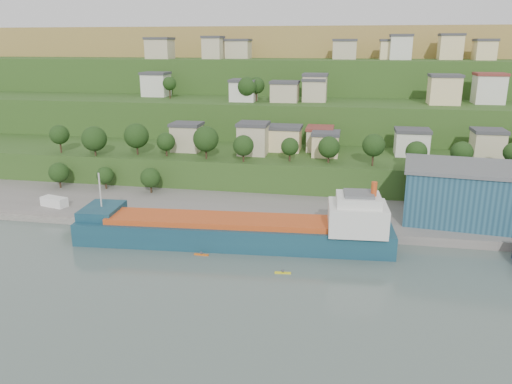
% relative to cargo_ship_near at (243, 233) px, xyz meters
% --- Properties ---
extents(ground, '(500.00, 500.00, 0.00)m').
position_rel_cargo_ship_near_xyz_m(ground, '(3.69, -8.53, -2.73)').
color(ground, '#45544E').
rests_on(ground, ground).
extents(quay, '(220.00, 26.00, 4.00)m').
position_rel_cargo_ship_near_xyz_m(quay, '(23.69, 19.47, -2.73)').
color(quay, slate).
rests_on(quay, ground).
extents(pebble_beach, '(40.00, 18.00, 2.40)m').
position_rel_cargo_ship_near_xyz_m(pebble_beach, '(-51.31, 13.47, -2.73)').
color(pebble_beach, slate).
rests_on(pebble_beach, ground).
extents(hillside, '(360.00, 211.49, 96.00)m').
position_rel_cargo_ship_near_xyz_m(hillside, '(3.71, 160.19, -2.65)').
color(hillside, '#284719').
rests_on(hillside, ground).
extents(cargo_ship_near, '(67.12, 15.04, 17.10)m').
position_rel_cargo_ship_near_xyz_m(cargo_ship_near, '(0.00, 0.00, 0.00)').
color(cargo_ship_near, '#133448').
rests_on(cargo_ship_near, ground).
extents(warehouse, '(32.96, 22.41, 12.80)m').
position_rel_cargo_ship_near_xyz_m(warehouse, '(49.52, 19.25, 5.70)').
color(warehouse, navy).
rests_on(warehouse, quay).
extents(caravan, '(7.18, 4.38, 3.12)m').
position_rel_cargo_ship_near_xyz_m(caravan, '(-50.37, 11.04, 0.03)').
color(caravan, white).
rests_on(caravan, pebble_beach).
extents(dinghy, '(4.53, 2.45, 0.86)m').
position_rel_cargo_ship_near_xyz_m(dinghy, '(-36.82, 10.21, -1.10)').
color(dinghy, silver).
rests_on(dinghy, pebble_beach).
extents(kayak_orange, '(2.96, 0.55, 0.74)m').
position_rel_cargo_ship_near_xyz_m(kayak_orange, '(-7.09, -6.75, -2.51)').
color(kayak_orange, orange).
rests_on(kayak_orange, ground).
extents(kayak_yellow, '(3.05, 0.77, 0.76)m').
position_rel_cargo_ship_near_xyz_m(kayak_yellow, '(10.19, -11.98, -2.51)').
color(kayak_yellow, yellow).
rests_on(kayak_yellow, ground).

